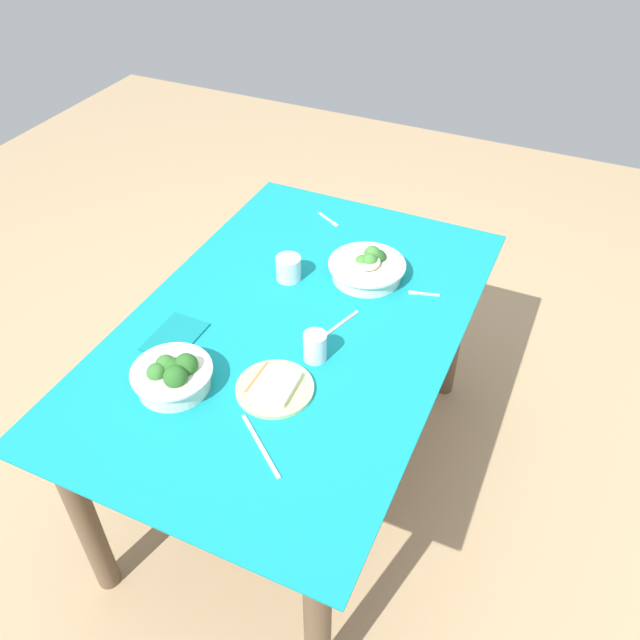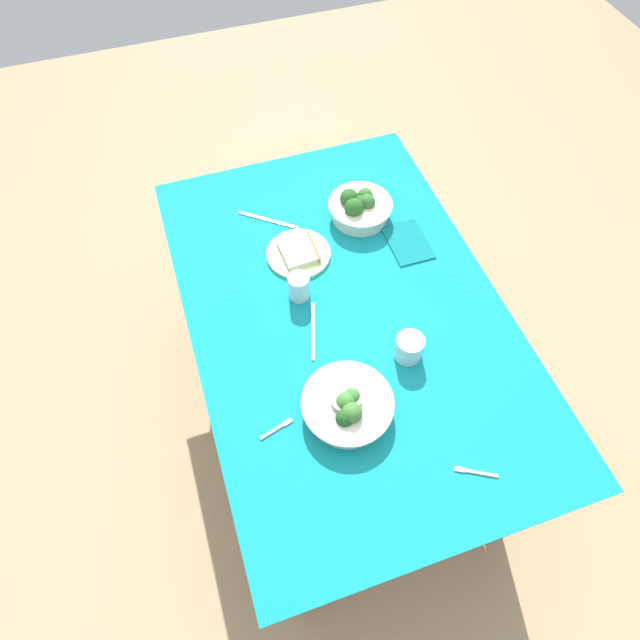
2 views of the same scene
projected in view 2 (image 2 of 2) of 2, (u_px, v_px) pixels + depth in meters
ground_plane at (340, 408)px, 2.25m from camera, size 6.00×6.00×0.00m
dining_table at (345, 330)px, 1.74m from camera, size 1.46×0.94×0.71m
broccoli_bowl_far at (347, 406)px, 1.44m from camera, size 0.25×0.25×0.10m
broccoli_bowl_near at (359, 207)px, 1.83m from camera, size 0.22×0.22×0.10m
bread_side_plate at (299, 253)px, 1.76m from camera, size 0.21×0.21×0.03m
water_glass_center at (299, 287)px, 1.65m from camera, size 0.07×0.07×0.09m
water_glass_side at (409, 347)px, 1.53m from camera, size 0.08×0.08×0.08m
fork_by_far_bowl at (278, 428)px, 1.44m from camera, size 0.04×0.10×0.00m
fork_by_near_bowl at (474, 472)px, 1.38m from camera, size 0.06×0.10×0.00m
table_knife_left at (313, 331)px, 1.61m from camera, size 0.19×0.07×0.00m
table_knife_right at (268, 220)px, 1.85m from camera, size 0.14×0.18×0.00m
napkin_folded_upper at (408, 242)px, 1.80m from camera, size 0.18×0.13×0.01m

